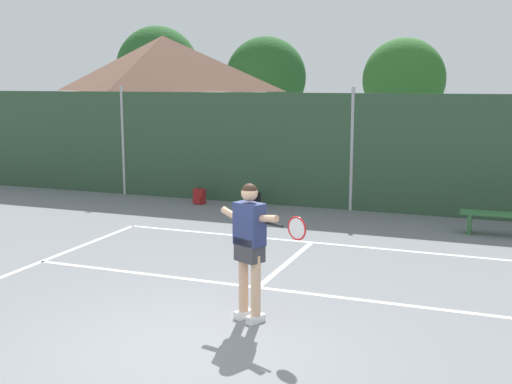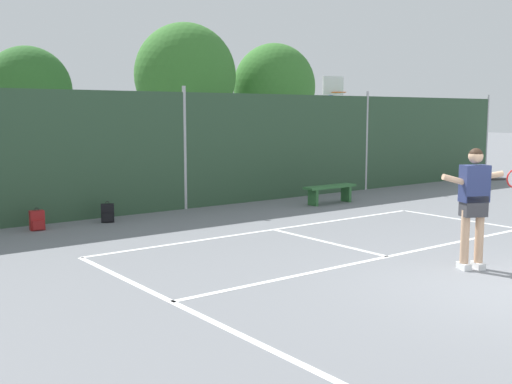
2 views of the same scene
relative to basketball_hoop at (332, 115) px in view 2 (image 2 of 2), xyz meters
The scene contains 8 objects.
court_markings 12.13m from the basketball_hoop, 123.38° to the right, with size 8.30×11.10×0.01m.
chainlink_fence 6.80m from the basketball_hoop, 166.36° to the right, with size 26.09×0.09×3.03m.
basketball_hoop is the anchor object (origin of this frame).
treeline_backdrop 10.47m from the basketball_hoop, 116.97° to the left, with size 27.09×4.14×6.30m.
tennis_player 11.33m from the basketball_hoop, 123.13° to the right, with size 1.36×0.58×1.85m.
backpack_red 10.86m from the basketball_hoop, 168.06° to the right, with size 0.30×0.27×0.46m.
backpack_black 9.40m from the basketball_hoop, 166.07° to the right, with size 0.33×0.32×0.46m.
courtside_bench 4.80m from the basketball_hoop, 134.40° to the right, with size 1.60×0.36×0.48m.
Camera 2 is at (-7.87, -4.24, 2.38)m, focal length 43.62 mm.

